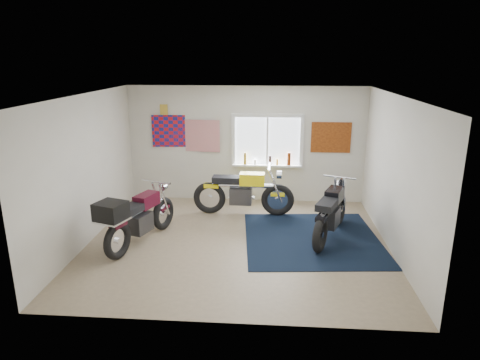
# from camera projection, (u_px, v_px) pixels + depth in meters

# --- Properties ---
(ground) EXTENTS (5.50, 5.50, 0.00)m
(ground) POSITION_uv_depth(u_px,v_px,m) (237.00, 243.00, 7.95)
(ground) COLOR #9E896B
(ground) RESTS_ON ground
(room_shell) EXTENTS (5.50, 5.50, 5.50)m
(room_shell) POSITION_uv_depth(u_px,v_px,m) (237.00, 157.00, 7.49)
(room_shell) COLOR white
(room_shell) RESTS_ON ground
(navy_rug) EXTENTS (2.71, 2.80, 0.01)m
(navy_rug) POSITION_uv_depth(u_px,v_px,m) (312.00, 238.00, 8.12)
(navy_rug) COLOR black
(navy_rug) RESTS_ON ground
(window_assembly) EXTENTS (1.66, 0.17, 1.26)m
(window_assembly) POSITION_uv_depth(u_px,v_px,m) (267.00, 144.00, 9.90)
(window_assembly) COLOR white
(window_assembly) RESTS_ON room_shell
(oil_bottles) EXTENTS (1.10, 0.09, 0.30)m
(oil_bottles) POSITION_uv_depth(u_px,v_px,m) (271.00, 159.00, 9.92)
(oil_bottles) COLOR #7F5D12
(oil_bottles) RESTS_ON window_assembly
(flag_display) EXTENTS (1.60, 0.10, 1.17)m
(flag_display) POSITION_uv_depth(u_px,v_px,m) (164.00, 110.00, 9.86)
(flag_display) COLOR red
(flag_display) RESTS_ON room_shell
(triumph_poster) EXTENTS (0.90, 0.03, 0.70)m
(triumph_poster) POSITION_uv_depth(u_px,v_px,m) (331.00, 137.00, 9.75)
(triumph_poster) COLOR #A54C14
(triumph_poster) RESTS_ON room_shell
(yellow_triumph) EXTENTS (2.20, 0.66, 1.11)m
(yellow_triumph) POSITION_uv_depth(u_px,v_px,m) (243.00, 193.00, 9.25)
(yellow_triumph) COLOR black
(yellow_triumph) RESTS_ON ground
(black_chrome_bike) EXTENTS (0.95, 2.00, 1.08)m
(black_chrome_bike) POSITION_uv_depth(u_px,v_px,m) (331.00, 214.00, 8.08)
(black_chrome_bike) COLOR black
(black_chrome_bike) RESTS_ON navy_rug
(maroon_tourer) EXTENTS (1.01, 2.05, 1.06)m
(maroon_tourer) POSITION_uv_depth(u_px,v_px,m) (136.00, 218.00, 7.66)
(maroon_tourer) COLOR black
(maroon_tourer) RESTS_ON ground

